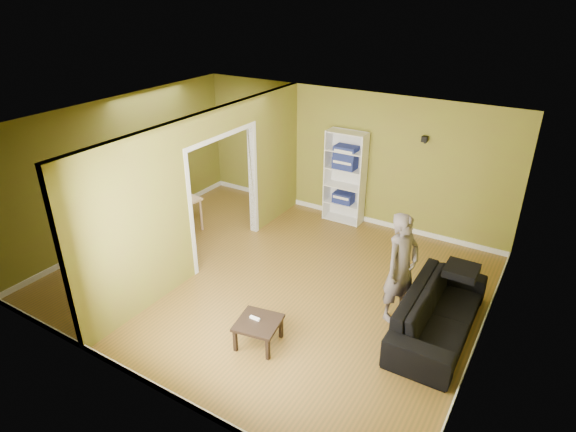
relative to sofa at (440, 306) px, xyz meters
The scene contains 15 objects.
room_shell 2.84m from the sofa, behind, with size 6.50×6.50×6.50m.
partition 4.00m from the sofa, behind, with size 0.22×5.50×2.60m, color olive, non-canonical shape.
wall_speaker 3.24m from the sofa, 114.64° to the left, with size 0.10×0.10×0.10m, color black.
sofa is the anchor object (origin of this frame).
person 0.81m from the sofa, behind, with size 0.54×0.70×1.92m, color slate.
bookshelf 3.68m from the sofa, 136.06° to the left, with size 0.78×0.34×1.86m.
paper_box_navy_a 3.62m from the sofa, 136.70° to the left, with size 0.40×0.26×0.20m, color #1E2E4A.
paper_box_navy_b 3.71m from the sofa, 136.76° to the left, with size 0.44×0.29×0.23m, color navy.
paper_box_navy_c 3.76m from the sofa, 136.65° to the left, with size 0.44×0.29×0.23m, color #1D2150.
coffee_table 2.48m from the sofa, 142.57° to the right, with size 0.55×0.55×0.37m.
game_controller 2.52m from the sofa, 143.84° to the right, with size 0.15×0.04×0.03m, color white.
dining_table 5.35m from the sofa, behind, with size 1.08×0.72×0.68m.
chair_left 6.17m from the sofa, behind, with size 0.47×0.47×1.04m, color tan, non-canonical shape.
chair_near 5.21m from the sofa, behind, with size 0.41×0.41×0.88m, color tan, non-canonical shape.
chair_far 5.42m from the sofa, 170.00° to the left, with size 0.40×0.40×0.87m, color tan, non-canonical shape.
Camera 1 is at (3.71, -5.56, 4.39)m, focal length 30.00 mm.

